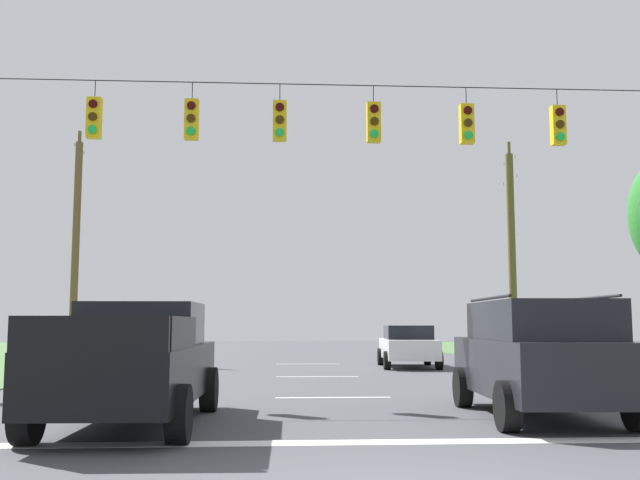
# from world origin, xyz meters

# --- Properties ---
(stop_bar_stripe) EXTENTS (14.96, 0.45, 0.01)m
(stop_bar_stripe) POSITION_xyz_m (0.00, 3.65, 0.00)
(stop_bar_stripe) COLOR white
(stop_bar_stripe) RESTS_ON ground
(lane_dash_0) EXTENTS (2.50, 0.15, 0.01)m
(lane_dash_0) POSITION_xyz_m (0.00, 9.65, 0.00)
(lane_dash_0) COLOR white
(lane_dash_0) RESTS_ON ground
(lane_dash_1) EXTENTS (2.50, 0.15, 0.01)m
(lane_dash_1) POSITION_xyz_m (0.00, 15.87, 0.00)
(lane_dash_1) COLOR white
(lane_dash_1) RESTS_ON ground
(lane_dash_2) EXTENTS (2.50, 0.15, 0.01)m
(lane_dash_2) POSITION_xyz_m (0.00, 22.71, 0.00)
(lane_dash_2) COLOR white
(lane_dash_2) RESTS_ON ground
(overhead_signal_span) EXTENTS (17.53, 0.31, 7.55)m
(overhead_signal_span) POSITION_xyz_m (-0.02, 10.28, 4.44)
(overhead_signal_span) COLOR brown
(overhead_signal_span) RESTS_ON ground
(pickup_truck) EXTENTS (2.36, 5.43, 1.95)m
(pickup_truck) POSITION_xyz_m (-3.50, 5.55, 0.97)
(pickup_truck) COLOR black
(pickup_truck) RESTS_ON ground
(suv_black) EXTENTS (2.41, 4.89, 2.05)m
(suv_black) POSITION_xyz_m (3.25, 5.99, 1.06)
(suv_black) COLOR black
(suv_black) RESTS_ON ground
(distant_car_crossing_white) EXTENTS (2.23, 4.40, 1.52)m
(distant_car_crossing_white) POSITION_xyz_m (3.58, 20.37, 0.79)
(distant_car_crossing_white) COLOR silver
(distant_car_crossing_white) RESTS_ON ground
(utility_pole_mid_right) EXTENTS (0.34, 1.96, 9.75)m
(utility_pole_mid_right) POSITION_xyz_m (9.19, 25.35, 4.81)
(utility_pole_mid_right) COLOR brown
(utility_pole_mid_right) RESTS_ON ground
(utility_pole_near_left) EXTENTS (0.32, 1.52, 9.88)m
(utility_pole_near_left) POSITION_xyz_m (-9.81, 25.09, 4.81)
(utility_pole_near_left) COLOR brown
(utility_pole_near_left) RESTS_ON ground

